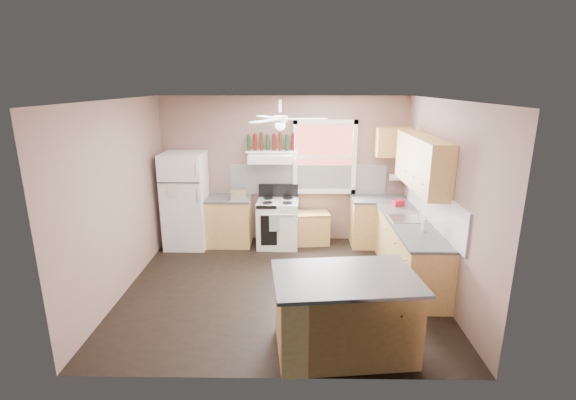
{
  "coord_description": "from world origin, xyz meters",
  "views": [
    {
      "loc": [
        0.18,
        -5.6,
        2.91
      ],
      "look_at": [
        0.1,
        0.3,
        1.25
      ],
      "focal_mm": 26.0,
      "sensor_mm": 36.0,
      "label": 1
    }
  ],
  "objects_px": {
    "refrigerator": "(186,200)",
    "stove": "(278,223)",
    "island": "(344,315)",
    "toaster": "(237,194)",
    "cart": "(313,228)"
  },
  "relations": [
    {
      "from": "toaster",
      "to": "cart",
      "type": "relative_size",
      "value": 0.47
    },
    {
      "from": "refrigerator",
      "to": "island",
      "type": "height_order",
      "value": "refrigerator"
    },
    {
      "from": "refrigerator",
      "to": "toaster",
      "type": "distance_m",
      "value": 0.95
    },
    {
      "from": "refrigerator",
      "to": "island",
      "type": "distance_m",
      "value": 4.03
    },
    {
      "from": "cart",
      "to": "refrigerator",
      "type": "bearing_deg",
      "value": 177.69
    },
    {
      "from": "toaster",
      "to": "island",
      "type": "bearing_deg",
      "value": -79.76
    },
    {
      "from": "stove",
      "to": "island",
      "type": "relative_size",
      "value": 0.58
    },
    {
      "from": "refrigerator",
      "to": "cart",
      "type": "distance_m",
      "value": 2.39
    },
    {
      "from": "refrigerator",
      "to": "stove",
      "type": "bearing_deg",
      "value": 0.8
    },
    {
      "from": "island",
      "to": "toaster",
      "type": "bearing_deg",
      "value": 110.88
    },
    {
      "from": "island",
      "to": "cart",
      "type": "bearing_deg",
      "value": 87.56
    },
    {
      "from": "refrigerator",
      "to": "island",
      "type": "xyz_separation_m",
      "value": [
        2.52,
        -3.11,
        -0.44
      ]
    },
    {
      "from": "stove",
      "to": "cart",
      "type": "height_order",
      "value": "stove"
    },
    {
      "from": "refrigerator",
      "to": "stove",
      "type": "distance_m",
      "value": 1.73
    },
    {
      "from": "island",
      "to": "refrigerator",
      "type": "bearing_deg",
      "value": 122.97
    }
  ]
}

